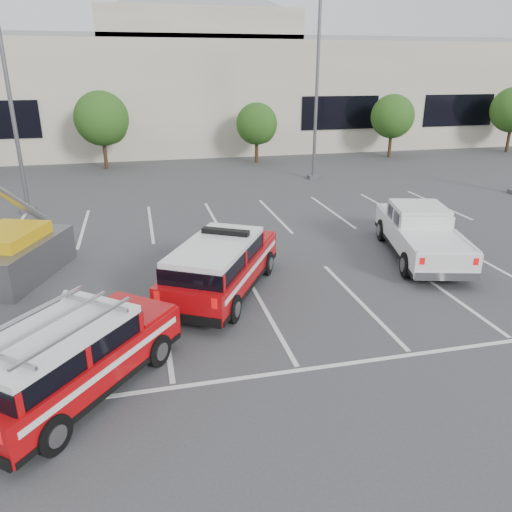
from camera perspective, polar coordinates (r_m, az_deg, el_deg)
The scene contains 12 objects.
ground at distance 13.46m, azimuth 1.17°, elevation -6.39°, with size 120.00×120.00×0.00m, color #39393C.
stall_markings at distance 17.48m, azimuth -2.52°, elevation 0.18°, with size 23.00×15.00×0.01m, color silver.
convention_building at distance 43.60m, azimuth -9.65°, elevation 18.57°, with size 60.00×16.99×13.20m.
tree_mid_left at distance 33.83m, azimuth -17.06°, elevation 14.60°, with size 3.37×3.37×4.85m.
tree_mid_right at distance 34.80m, azimuth 0.21°, elevation 14.72°, with size 2.77×2.77×3.99m.
tree_right at distance 38.36m, azimuth 15.41°, elevation 14.97°, with size 3.07×3.07×4.42m.
light_pole_left at distance 24.13m, azimuth -26.40°, elevation 16.43°, with size 0.90×0.60×10.24m.
light_pole_mid at distance 29.38m, azimuth 6.97°, elevation 18.72°, with size 0.90×0.60×10.24m.
fire_chief_suv at distance 14.25m, azimuth -4.00°, elevation -1.57°, with size 4.19×5.41×1.81m.
white_pickup at distance 17.98m, azimuth 18.24°, elevation 1.99°, with size 3.27×5.87×1.71m.
ladder_suv at distance 10.60m, azimuth -20.25°, elevation -11.36°, with size 4.31×4.73×1.82m.
utility_rig at distance 17.18m, azimuth -26.71°, elevation -0.07°, with size 4.47×4.35×3.44m.
Camera 1 is at (-3.04, -11.59, 6.13)m, focal length 35.00 mm.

